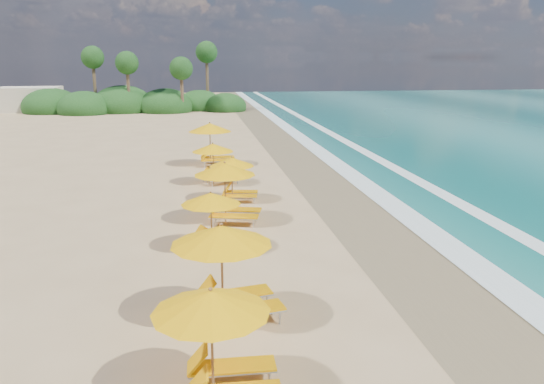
{
  "coord_description": "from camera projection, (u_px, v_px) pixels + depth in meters",
  "views": [
    {
      "loc": [
        -2.9,
        -19.77,
        6.2
      ],
      "look_at": [
        0.0,
        0.0,
        1.2
      ],
      "focal_mm": 35.62,
      "sensor_mm": 36.0,
      "label": 1
    }
  ],
  "objects": [
    {
      "name": "wet_sand",
      "position": [
        371.0,
        218.0,
        21.46
      ],
      "size": [
        4.0,
        160.0,
        0.01
      ],
      "primitive_type": "cube",
      "color": "olive",
      "rests_on": "ground"
    },
    {
      "name": "station_2",
      "position": [
        216.0,
        216.0,
        17.73
      ],
      "size": [
        2.63,
        2.62,
        2.0
      ],
      "rotation": [
        0.0,
        0.0,
        0.45
      ],
      "color": "olive",
      "rests_on": "ground"
    },
    {
      "name": "surf_foam",
      "position": [
        435.0,
        214.0,
        21.83
      ],
      "size": [
        4.0,
        160.0,
        0.01
      ],
      "color": "white",
      "rests_on": "ground"
    },
    {
      "name": "beach_building",
      "position": [
        29.0,
        99.0,
        63.53
      ],
      "size": [
        7.0,
        5.0,
        2.8
      ],
      "primitive_type": "cube",
      "color": "beige",
      "rests_on": "ground"
    },
    {
      "name": "ground",
      "position": [
        272.0,
        222.0,
        20.89
      ],
      "size": [
        160.0,
        160.0,
        0.0
      ],
      "primitive_type": "plane",
      "color": "tan",
      "rests_on": "ground"
    },
    {
      "name": "station_1",
      "position": [
        230.0,
        265.0,
        12.9
      ],
      "size": [
        2.96,
        2.83,
        2.46
      ],
      "rotation": [
        0.0,
        0.0,
        0.19
      ],
      "color": "olive",
      "rests_on": "ground"
    },
    {
      "name": "station_5",
      "position": [
        216.0,
        160.0,
        26.99
      ],
      "size": [
        2.69,
        2.63,
        2.11
      ],
      "rotation": [
        0.0,
        0.0,
        0.33
      ],
      "color": "olive",
      "rests_on": "ground"
    },
    {
      "name": "station_6",
      "position": [
        214.0,
        141.0,
        31.54
      ],
      "size": [
        2.77,
        2.55,
        2.56
      ],
      "rotation": [
        0.0,
        0.0,
        -0.01
      ],
      "color": "olive",
      "rests_on": "ground"
    },
    {
      "name": "treeline",
      "position": [
        131.0,
        103.0,
        62.94
      ],
      "size": [
        25.8,
        8.8,
        9.74
      ],
      "color": "#163D14",
      "rests_on": "ground"
    },
    {
      "name": "station_4",
      "position": [
        235.0,
        176.0,
        23.77
      ],
      "size": [
        2.37,
        2.26,
        2.0
      ],
      "rotation": [
        0.0,
        0.0,
        -0.16
      ],
      "color": "olive",
      "rests_on": "ground"
    },
    {
      "name": "station_3",
      "position": [
        230.0,
        188.0,
        20.62
      ],
      "size": [
        2.94,
        2.84,
        2.38
      ],
      "rotation": [
        0.0,
        0.0,
        -0.25
      ],
      "color": "olive",
      "rests_on": "ground"
    },
    {
      "name": "station_0",
      "position": [
        221.0,
        336.0,
        9.87
      ],
      "size": [
        2.4,
        2.22,
        2.22
      ],
      "rotation": [
        0.0,
        0.0,
        -0.02
      ],
      "color": "olive",
      "rests_on": "ground"
    }
  ]
}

